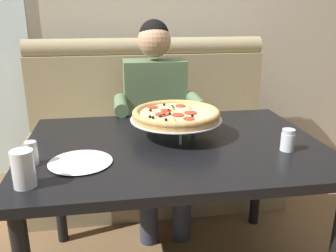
# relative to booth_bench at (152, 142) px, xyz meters

# --- Properties ---
(back_wall_with_window) EXTENTS (6.00, 0.12, 2.80)m
(back_wall_with_window) POSITION_rel_booth_bench_xyz_m (0.00, 0.57, 1.00)
(back_wall_with_window) COLOR #BCB29E
(back_wall_with_window) RESTS_ON ground_plane
(booth_bench) EXTENTS (1.78, 0.78, 1.13)m
(booth_bench) POSITION_rel_booth_bench_xyz_m (0.00, 0.00, 0.00)
(booth_bench) COLOR #998966
(booth_bench) RESTS_ON ground_plane
(dining_table) EXTENTS (1.35, 0.96, 0.75)m
(dining_table) POSITION_rel_booth_bench_xyz_m (0.00, -0.95, 0.27)
(dining_table) COLOR black
(dining_table) RESTS_ON ground_plane
(diner_main) EXTENTS (0.54, 0.64, 1.27)m
(diner_main) POSITION_rel_booth_bench_xyz_m (0.01, -0.27, 0.31)
(diner_main) COLOR #2D3342
(diner_main) RESTS_ON ground_plane
(pizza) EXTENTS (0.44, 0.44, 0.14)m
(pizza) POSITION_rel_booth_bench_xyz_m (0.03, -0.86, 0.46)
(pizza) COLOR silver
(pizza) RESTS_ON dining_table
(shaker_pepper_flakes) EXTENTS (0.06, 0.06, 0.10)m
(shaker_pepper_flakes) POSITION_rel_booth_bench_xyz_m (0.47, -1.11, 0.39)
(shaker_pepper_flakes) COLOR white
(shaker_pepper_flakes) RESTS_ON dining_table
(shaker_parmesan) EXTENTS (0.05, 0.05, 0.10)m
(shaker_parmesan) POSITION_rel_booth_bench_xyz_m (-0.59, -1.09, 0.39)
(shaker_parmesan) COLOR white
(shaker_parmesan) RESTS_ON dining_table
(plate_near_left) EXTENTS (0.25, 0.25, 0.02)m
(plate_near_left) POSITION_rel_booth_bench_xyz_m (-0.41, -1.11, 0.36)
(plate_near_left) COLOR white
(plate_near_left) RESTS_ON dining_table
(drinking_glass) EXTENTS (0.08, 0.08, 0.13)m
(drinking_glass) POSITION_rel_booth_bench_xyz_m (-0.58, -1.28, 0.41)
(drinking_glass) COLOR silver
(drinking_glass) RESTS_ON dining_table
(patio_chair) EXTENTS (0.40, 0.40, 0.86)m
(patio_chair) POSITION_rel_booth_bench_xyz_m (-1.26, 1.25, 0.13)
(patio_chair) COLOR black
(patio_chair) RESTS_ON ground_plane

